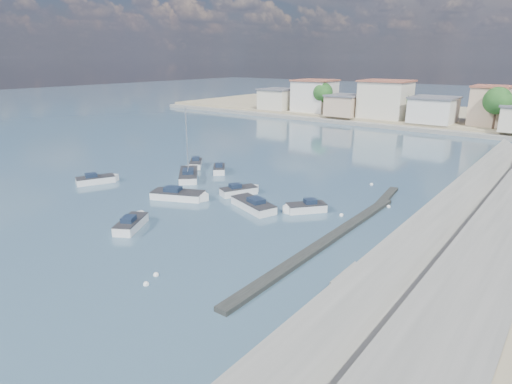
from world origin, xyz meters
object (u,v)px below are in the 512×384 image
motorboat_b (240,191)px  motorboat_f (219,169)px  motorboat_d (304,208)px  motorboat_g (196,164)px  motorboat_c (252,204)px  motorboat_a (132,223)px  motorboat_e (98,180)px  motorboat_h (181,196)px  sailboat (189,174)px

motorboat_b → motorboat_f: size_ratio=1.19×
motorboat_d → motorboat_g: bearing=163.8°
motorboat_b → motorboat_c: (3.84, -2.83, 0.00)m
motorboat_c → motorboat_d: (4.78, 2.32, -0.00)m
motorboat_b → motorboat_g: 14.03m
motorboat_b → motorboat_c: 4.77m
motorboat_f → motorboat_g: same height
motorboat_a → motorboat_c: bearing=63.6°
motorboat_b → motorboat_e: size_ratio=0.90×
motorboat_a → motorboat_b: same height
motorboat_f → motorboat_h: bearing=-68.0°
motorboat_b → motorboat_d: (8.61, -0.51, -0.00)m
motorboat_d → motorboat_f: bearing=159.8°
motorboat_e → sailboat: (6.94, 8.49, 0.03)m
motorboat_c → motorboat_g: 18.71m
motorboat_g → sailboat: (3.14, -4.35, 0.03)m
motorboat_d → motorboat_b: bearing=176.6°
motorboat_g → sailboat: 5.36m
motorboat_c → motorboat_g: same height
sailboat → motorboat_h: bearing=-49.4°
motorboat_c → motorboat_h: same height
motorboat_g → motorboat_h: (8.78, -10.93, -0.00)m
motorboat_b → motorboat_c: same height
motorboat_c → motorboat_d: size_ratio=1.53×
motorboat_a → motorboat_e: bearing=157.4°
motorboat_f → sailboat: (-1.21, -4.42, 0.03)m
motorboat_a → motorboat_c: 11.85m
motorboat_d → motorboat_a: bearing=-127.8°
motorboat_d → motorboat_g: (-21.42, 6.23, 0.00)m
motorboat_b → sailboat: sailboat is taller
motorboat_c → motorboat_e: (-20.45, -4.29, -0.00)m
motorboat_b → motorboat_g: same height
motorboat_c → motorboat_h: bearing=-163.2°
motorboat_g → motorboat_h: 14.02m
motorboat_f → sailboat: sailboat is taller
motorboat_b → motorboat_e: (-16.61, -7.12, 0.00)m
motorboat_d → motorboat_g: 22.31m
motorboat_c → sailboat: 14.15m
motorboat_f → motorboat_h: size_ratio=0.60×
motorboat_a → motorboat_f: size_ratio=1.21×
motorboat_e → motorboat_b: bearing=23.2°
motorboat_d → motorboat_h: same height
motorboat_h → sailboat: size_ratio=0.69×
motorboat_h → motorboat_c: bearing=16.8°
sailboat → motorboat_f: bearing=74.7°
motorboat_f → motorboat_h: 11.86m
motorboat_f → motorboat_g: (-4.34, -0.07, 0.00)m
motorboat_h → motorboat_g: bearing=128.8°
motorboat_d → motorboat_e: bearing=-165.3°
motorboat_e → motorboat_d: bearing=14.7°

